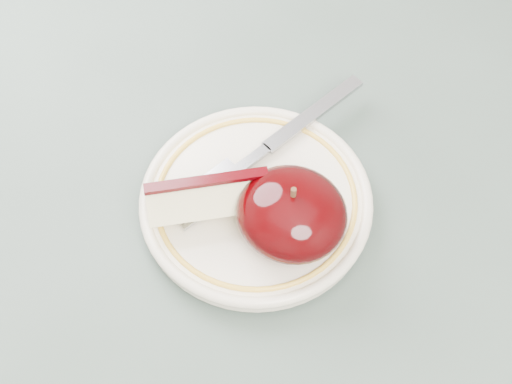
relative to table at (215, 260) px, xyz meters
The scene contains 5 objects.
table is the anchor object (origin of this frame).
plate 0.11m from the table, 28.35° to the left, with size 0.18×0.18×0.02m.
apple_half 0.15m from the table, ahead, with size 0.08×0.08×0.06m.
apple_wedge 0.13m from the table, 55.40° to the right, with size 0.09×0.09×0.04m.
fork 0.13m from the table, 73.15° to the left, with size 0.08×0.20×0.00m.
Camera 1 is at (0.17, -0.23, 1.24)m, focal length 50.00 mm.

